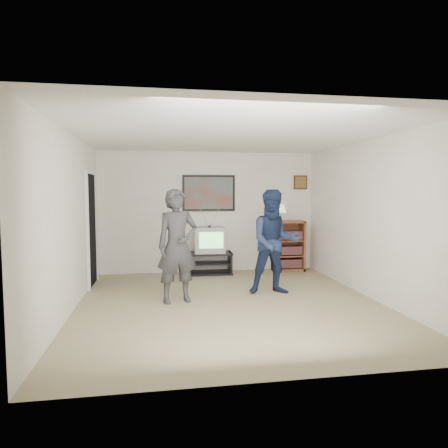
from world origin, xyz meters
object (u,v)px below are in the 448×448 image
object	(u,v)px
media_stand	(210,263)
crt_television	(210,240)
bookshelf	(288,246)
person_short	(274,242)
person_tall	(177,246)

from	to	relation	value
media_stand	crt_television	world-z (taller)	crt_television
bookshelf	person_short	distance (m)	2.02
crt_television	person_short	size ratio (longest dim) A/B	0.36
media_stand	bookshelf	world-z (taller)	bookshelf
crt_television	person_short	distance (m)	1.95
media_stand	person_short	distance (m)	2.04
crt_television	bookshelf	distance (m)	1.70
bookshelf	person_tall	world-z (taller)	person_tall
bookshelf	person_tall	distance (m)	3.21
crt_television	media_stand	bearing A→B (deg)	3.92
crt_television	person_short	bearing A→B (deg)	-60.31
crt_television	person_tall	size ratio (longest dim) A/B	0.35
bookshelf	person_short	xyz separation A→B (m)	(-0.85, -1.80, 0.33)
bookshelf	crt_television	bearing A→B (deg)	-178.31
person_tall	person_short	bearing A→B (deg)	-5.19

